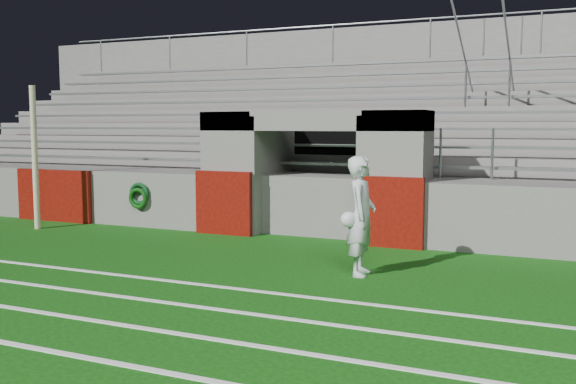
% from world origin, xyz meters
% --- Properties ---
extents(ground, '(90.00, 90.00, 0.00)m').
position_xyz_m(ground, '(0.00, 0.00, 0.00)').
color(ground, '#0D440B').
rests_on(ground, ground).
extents(field_post, '(0.13, 0.13, 3.19)m').
position_xyz_m(field_post, '(-6.00, 1.89, 1.59)').
color(field_post, beige).
rests_on(field_post, ground).
extents(stadium_structure, '(26.00, 8.48, 5.42)m').
position_xyz_m(stadium_structure, '(0.00, 7.97, 1.49)').
color(stadium_structure, '#5F5D5A').
rests_on(stadium_structure, ground).
extents(goalkeeper_with_ball, '(0.56, 0.74, 1.85)m').
position_xyz_m(goalkeeper_with_ball, '(1.99, 0.56, 0.92)').
color(goalkeeper_with_ball, silver).
rests_on(goalkeeper_with_ball, ground).
extents(hose_coil, '(0.52, 0.14, 0.60)m').
position_xyz_m(hose_coil, '(-3.99, 2.93, 0.73)').
color(hose_coil, '#0B3B17').
rests_on(hose_coil, ground).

